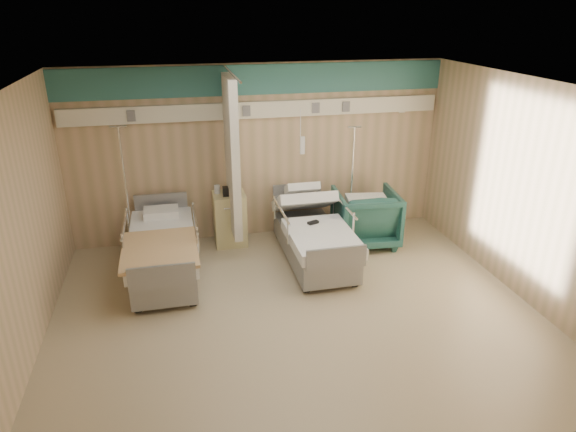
{
  "coord_description": "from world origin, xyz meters",
  "views": [
    {
      "loc": [
        -1.32,
        -5.4,
        3.61
      ],
      "look_at": [
        0.04,
        0.6,
        1.06
      ],
      "focal_mm": 32.0,
      "sensor_mm": 36.0,
      "label": 1
    }
  ],
  "objects_px": {
    "visitor_armchair": "(365,217)",
    "iv_stand_right": "(350,215)",
    "bed_left": "(164,256)",
    "iv_stand_left": "(131,229)",
    "bed_right": "(314,242)",
    "bedside_cabinet": "(230,219)"
  },
  "relations": [
    {
      "from": "bed_left",
      "to": "iv_stand_right",
      "type": "height_order",
      "value": "iv_stand_right"
    },
    {
      "from": "bed_left",
      "to": "visitor_armchair",
      "type": "distance_m",
      "value": 3.21
    },
    {
      "from": "visitor_armchair",
      "to": "iv_stand_left",
      "type": "distance_m",
      "value": 3.68
    },
    {
      "from": "bed_right",
      "to": "iv_stand_left",
      "type": "distance_m",
      "value": 2.82
    },
    {
      "from": "iv_stand_left",
      "to": "bed_right",
      "type": "bearing_deg",
      "value": -18.16
    },
    {
      "from": "iv_stand_left",
      "to": "iv_stand_right",
      "type": "bearing_deg",
      "value": -2.22
    },
    {
      "from": "bed_right",
      "to": "visitor_armchair",
      "type": "bearing_deg",
      "value": 23.58
    },
    {
      "from": "iv_stand_right",
      "to": "iv_stand_left",
      "type": "bearing_deg",
      "value": 177.78
    },
    {
      "from": "iv_stand_right",
      "to": "bed_right",
      "type": "bearing_deg",
      "value": -138.09
    },
    {
      "from": "bed_left",
      "to": "visitor_armchair",
      "type": "xyz_separation_m",
      "value": [
        3.17,
        0.43,
        0.13
      ]
    },
    {
      "from": "bedside_cabinet",
      "to": "visitor_armchair",
      "type": "distance_m",
      "value": 2.18
    },
    {
      "from": "visitor_armchair",
      "to": "iv_stand_right",
      "type": "xyz_separation_m",
      "value": [
        -0.15,
        0.32,
        -0.07
      ]
    },
    {
      "from": "visitor_armchair",
      "to": "iv_stand_right",
      "type": "height_order",
      "value": "iv_stand_right"
    },
    {
      "from": "bed_left",
      "to": "iv_stand_right",
      "type": "bearing_deg",
      "value": 13.79
    },
    {
      "from": "bed_right",
      "to": "bed_left",
      "type": "distance_m",
      "value": 2.2
    },
    {
      "from": "bed_right",
      "to": "bedside_cabinet",
      "type": "xyz_separation_m",
      "value": [
        -1.15,
        0.9,
        0.11
      ]
    },
    {
      "from": "bed_left",
      "to": "bedside_cabinet",
      "type": "relative_size",
      "value": 2.54
    },
    {
      "from": "visitor_armchair",
      "to": "iv_stand_left",
      "type": "relative_size",
      "value": 0.49
    },
    {
      "from": "iv_stand_right",
      "to": "iv_stand_left",
      "type": "height_order",
      "value": "iv_stand_left"
    },
    {
      "from": "bedside_cabinet",
      "to": "iv_stand_left",
      "type": "bearing_deg",
      "value": -179.22
    },
    {
      "from": "iv_stand_right",
      "to": "iv_stand_left",
      "type": "xyz_separation_m",
      "value": [
        -3.51,
        0.14,
        0.03
      ]
    },
    {
      "from": "visitor_armchair",
      "to": "iv_stand_left",
      "type": "bearing_deg",
      "value": -2.13
    }
  ]
}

